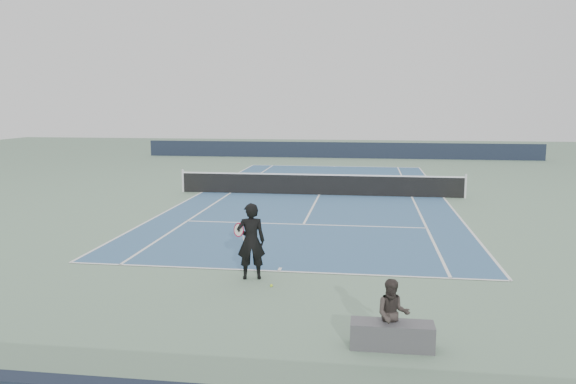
# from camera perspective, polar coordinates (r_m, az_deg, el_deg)

# --- Properties ---
(ground) EXTENTS (80.00, 80.00, 0.00)m
(ground) POSITION_cam_1_polar(r_m,az_deg,el_deg) (25.46, 3.19, -0.31)
(ground) COLOR slate
(court_surface) EXTENTS (10.97, 23.77, 0.01)m
(court_surface) POSITION_cam_1_polar(r_m,az_deg,el_deg) (25.46, 3.19, -0.30)
(court_surface) COLOR #385D85
(court_surface) RESTS_ON ground
(tennis_net) EXTENTS (12.90, 0.10, 1.07)m
(tennis_net) POSITION_cam_1_polar(r_m,az_deg,el_deg) (25.39, 3.20, 0.81)
(tennis_net) COLOR silver
(tennis_net) RESTS_ON ground
(windscreen_far) EXTENTS (30.00, 0.25, 1.20)m
(windscreen_far) POSITION_cam_1_polar(r_m,az_deg,el_deg) (43.12, 5.20, 4.26)
(windscreen_far) COLOR black
(windscreen_far) RESTS_ON ground
(tennis_player) EXTENTS (0.84, 0.64, 1.82)m
(tennis_player) POSITION_cam_1_polar(r_m,az_deg,el_deg) (13.20, -3.78, -4.99)
(tennis_player) COLOR black
(tennis_player) RESTS_ON ground
(tennis_ball) EXTENTS (0.07, 0.07, 0.07)m
(tennis_ball) POSITION_cam_1_polar(r_m,az_deg,el_deg) (12.83, -1.70, -9.47)
(tennis_ball) COLOR #BCDF2D
(tennis_ball) RESTS_ON ground
(spectator_bench) EXTENTS (1.40, 0.47, 1.20)m
(spectator_bench) POSITION_cam_1_polar(r_m,az_deg,el_deg) (9.84, 10.54, -13.05)
(spectator_bench) COLOR #4E4D51
(spectator_bench) RESTS_ON ground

